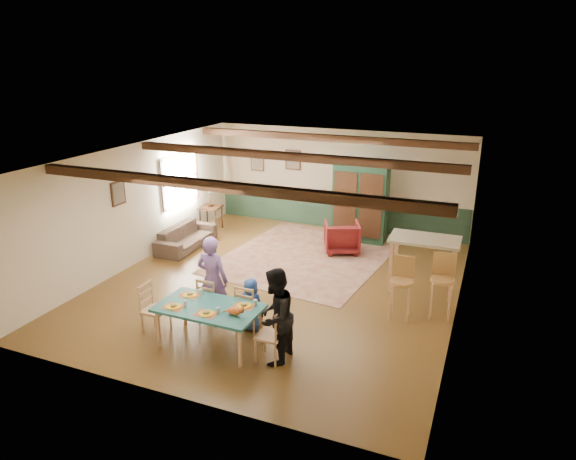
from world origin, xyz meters
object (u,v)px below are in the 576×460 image
at_px(end_table, 211,218).
at_px(bar_stool_left, 401,289).
at_px(person_child, 251,304).
at_px(cat, 234,310).
at_px(armoire, 360,201).
at_px(dining_chair_end_left, 155,309).
at_px(armchair, 342,237).
at_px(dining_chair_far_right, 249,307).
at_px(table_lamp, 210,196).
at_px(bar_stool_right, 442,287).
at_px(dining_table, 210,326).
at_px(dining_chair_far_left, 211,300).
at_px(counter_table, 423,265).
at_px(person_man, 213,279).
at_px(dining_chair_end_right, 270,334).
at_px(sofa, 186,237).
at_px(person_woman, 275,316).

bearing_deg(end_table, bar_stool_left, -28.39).
bearing_deg(person_child, cat, 99.46).
bearing_deg(end_table, armoire, 10.05).
xyz_separation_m(dining_chair_end_left, armchair, (1.84, 4.88, -0.06)).
distance_m(dining_chair_far_right, table_lamp, 5.66).
relative_size(armchair, bar_stool_right, 0.70).
bearing_deg(person_child, dining_chair_end_left, 27.30).
bearing_deg(bar_stool_right, dining_table, -149.24).
xyz_separation_m(dining_chair_far_left, end_table, (-2.64, 4.50, -0.11)).
xyz_separation_m(dining_chair_far_right, table_lamp, (-3.38, 4.51, 0.52)).
height_order(dining_table, counter_table, counter_table).
height_order(person_man, end_table, person_man).
distance_m(dining_chair_far_left, bar_stool_right, 4.10).
height_order(dining_chair_far_right, bar_stool_right, bar_stool_right).
distance_m(person_child, end_table, 5.58).
bearing_deg(table_lamp, cat, -56.31).
height_order(person_man, bar_stool_left, person_man).
distance_m(person_child, armchair, 4.17).
height_order(dining_chair_end_right, sofa, dining_chair_end_right).
xyz_separation_m(dining_chair_end_left, person_man, (0.71, 0.73, 0.36)).
bearing_deg(person_woman, bar_stool_right, 138.42).
bearing_deg(armchair, cat, 64.67).
bearing_deg(cat, dining_chair_end_right, 9.46).
height_order(counter_table, bar_stool_left, bar_stool_left).
xyz_separation_m(dining_chair_end_left, cat, (1.58, -0.11, 0.34)).
height_order(armoire, table_lamp, armoire).
xyz_separation_m(dining_table, bar_stool_left, (2.69, 2.10, 0.22)).
bearing_deg(armoire, dining_chair_far_left, -104.31).
bearing_deg(table_lamp, end_table, 0.00).
relative_size(end_table, bar_stool_right, 0.55).
bearing_deg(dining_table, bar_stool_right, 35.62).
xyz_separation_m(bar_stool_left, bar_stool_right, (0.67, 0.31, 0.02)).
relative_size(counter_table, bar_stool_right, 1.14).
xyz_separation_m(dining_chair_far_left, armchair, (1.13, 4.22, -0.06)).
height_order(dining_table, bar_stool_right, bar_stool_right).
distance_m(dining_chair_far_left, armoire, 5.39).
distance_m(dining_table, person_man, 0.95).
xyz_separation_m(armoire, bar_stool_left, (1.75, -3.78, -0.48)).
relative_size(person_child, sofa, 0.50).
bearing_deg(armchair, dining_chair_end_right, 71.13).
height_order(person_child, end_table, person_child).
height_order(cat, counter_table, counter_table).
bearing_deg(end_table, dining_table, -59.85).
xyz_separation_m(dining_chair_far_left, table_lamp, (-2.64, 4.50, 0.52)).
xyz_separation_m(dining_table, dining_chair_far_left, (-0.36, 0.67, 0.09)).
bearing_deg(armchair, sofa, -5.17).
relative_size(dining_chair_end_left, person_woman, 0.58).
height_order(person_child, counter_table, counter_table).
relative_size(person_woman, armoire, 0.73).
bearing_deg(dining_chair_end_right, dining_chair_far_left, -114.92).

